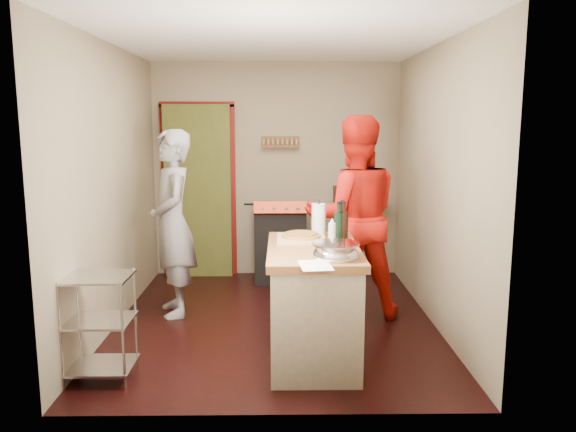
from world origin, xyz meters
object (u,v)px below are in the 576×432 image
object	(u,v)px
stove	(280,244)
person_red	(354,218)
wire_shelving	(99,322)
island	(313,300)
person_stripe	(173,224)

from	to	relation	value
stove	person_red	distance (m)	1.52
stove	person_red	bearing A→B (deg)	-60.12
wire_shelving	island	bearing A→B (deg)	12.91
wire_shelving	person_red	distance (m)	2.52
person_red	person_stripe	bearing A→B (deg)	-5.96
wire_shelving	person_red	xyz separation A→B (m)	(2.04, 1.39, 0.54)
wire_shelving	person_stripe	bearing A→B (deg)	79.04
person_stripe	person_red	xyz separation A→B (m)	(1.76, -0.06, 0.06)
person_stripe	wire_shelving	bearing A→B (deg)	-29.09
wire_shelving	island	distance (m)	1.64
person_red	wire_shelving	bearing A→B (deg)	30.18
stove	island	distance (m)	2.27
stove	person_stripe	size ratio (longest dim) A/B	0.55
island	person_red	size ratio (longest dim) A/B	0.70
stove	island	xyz separation A→B (m)	(0.27, -2.26, 0.04)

